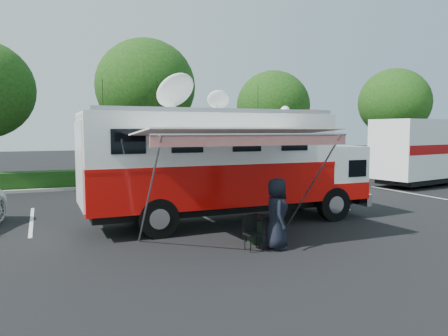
# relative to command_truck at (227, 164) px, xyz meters

# --- Properties ---
(ground_plane) EXTENTS (120.00, 120.00, 0.00)m
(ground_plane) POSITION_rel_command_truck_xyz_m (0.09, 0.00, -2.09)
(ground_plane) COLOR black
(ground_plane) RESTS_ON ground
(back_border) EXTENTS (60.00, 6.14, 8.87)m
(back_border) POSITION_rel_command_truck_xyz_m (1.23, 12.90, 2.91)
(back_border) COLOR #9E998E
(back_border) RESTS_ON ground_plane
(stall_lines) EXTENTS (24.12, 5.50, 0.01)m
(stall_lines) POSITION_rel_command_truck_xyz_m (-0.41, 3.00, -2.09)
(stall_lines) COLOR silver
(stall_lines) RESTS_ON ground_plane
(command_truck) EXTENTS (10.19, 2.80, 4.89)m
(command_truck) POSITION_rel_command_truck_xyz_m (0.00, 0.00, 0.00)
(command_truck) COLOR black
(command_truck) RESTS_ON ground_plane
(awning) EXTENTS (5.56, 2.86, 3.36)m
(awning) POSITION_rel_command_truck_xyz_m (-0.91, -2.91, 1.06)
(awning) COLOR silver
(awning) RESTS_ON ground_plane
(person) EXTENTS (0.90, 1.11, 1.97)m
(person) POSITION_rel_command_truck_xyz_m (-0.11, -3.69, -2.09)
(person) COLOR black
(person) RESTS_ON ground_plane
(folding_table) EXTENTS (0.95, 0.82, 0.68)m
(folding_table) POSITION_rel_command_truck_xyz_m (-0.13, -2.33, -1.47)
(folding_table) COLOR black
(folding_table) RESTS_ON ground_plane
(folding_chair) EXTENTS (0.54, 0.57, 0.95)m
(folding_chair) POSITION_rel_command_truck_xyz_m (-0.75, -3.47, -1.53)
(folding_chair) COLOR black
(folding_chair) RESTS_ON ground_plane
(trash_bin) EXTENTS (0.49, 0.49, 0.73)m
(trash_bin) POSITION_rel_command_truck_xyz_m (-0.39, -2.91, -1.73)
(trash_bin) COLOR black
(trash_bin) RESTS_ON ground_plane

